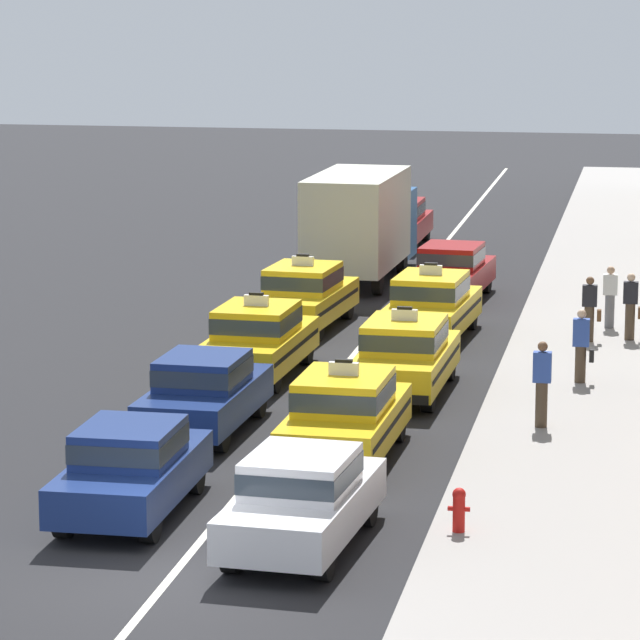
% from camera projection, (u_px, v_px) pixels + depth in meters
% --- Properties ---
extents(ground_plane, '(160.00, 160.00, 0.00)m').
position_uv_depth(ground_plane, '(168.00, 581.00, 27.29)').
color(ground_plane, '#232326').
extents(lane_stripe_left_right, '(0.14, 80.00, 0.01)m').
position_uv_depth(lane_stripe_left_right, '(374.00, 329.00, 46.59)').
color(lane_stripe_left_right, silver).
rests_on(lane_stripe_left_right, ground).
extents(sidewalk_curb, '(4.00, 90.00, 0.15)m').
position_uv_depth(sidewalk_curb, '(586.00, 377.00, 40.74)').
color(sidewalk_curb, '#9E9993').
rests_on(sidewalk_curb, ground).
extents(sedan_left_nearest, '(1.77, 4.30, 1.58)m').
position_uv_depth(sedan_left_nearest, '(131.00, 466.00, 30.43)').
color(sedan_left_nearest, black).
rests_on(sedan_left_nearest, ground).
extents(sedan_left_second, '(1.90, 4.36, 1.58)m').
position_uv_depth(sedan_left_second, '(204.00, 391.00, 35.94)').
color(sedan_left_second, black).
rests_on(sedan_left_second, ground).
extents(taxi_left_third, '(1.99, 4.63, 1.96)m').
position_uv_depth(taxi_left_third, '(258.00, 339.00, 40.93)').
color(taxi_left_third, black).
rests_on(taxi_left_third, ground).
extents(taxi_left_fourth, '(2.14, 4.68, 1.96)m').
position_uv_depth(taxi_left_fourth, '(304.00, 295.00, 46.52)').
color(taxi_left_fourth, black).
rests_on(taxi_left_fourth, ground).
extents(box_truck_left_fifth, '(2.49, 7.04, 3.27)m').
position_uv_depth(box_truck_left_fifth, '(362.00, 221.00, 53.73)').
color(box_truck_left_fifth, black).
rests_on(box_truck_left_fifth, ground).
extents(sedan_left_sixth, '(1.82, 4.32, 1.58)m').
position_uv_depth(sedan_left_sixth, '(398.00, 221.00, 60.68)').
color(sedan_left_sixth, black).
rests_on(sedan_left_sixth, ground).
extents(sedan_right_nearest, '(2.07, 4.42, 1.58)m').
position_uv_depth(sedan_right_nearest, '(302.00, 497.00, 28.64)').
color(sedan_right_nearest, black).
rests_on(sedan_right_nearest, ground).
extents(taxi_right_second, '(1.92, 4.60, 1.96)m').
position_uv_depth(taxi_right_second, '(345.00, 415.00, 33.89)').
color(taxi_right_second, black).
rests_on(taxi_right_second, ground).
extents(taxi_right_third, '(1.92, 4.60, 1.96)m').
position_uv_depth(taxi_right_third, '(405.00, 355.00, 39.20)').
color(taxi_right_third, black).
rests_on(taxi_right_third, ground).
extents(taxi_right_fourth, '(2.10, 4.66, 1.96)m').
position_uv_depth(taxi_right_fourth, '(431.00, 305.00, 45.12)').
color(taxi_right_fourth, black).
rests_on(taxi_right_fourth, ground).
extents(sedan_right_fifth, '(2.09, 4.42, 1.58)m').
position_uv_depth(sedan_right_fifth, '(452.00, 270.00, 50.58)').
color(sedan_right_fifth, black).
rests_on(sedan_right_fifth, ground).
extents(pedestrian_near_crosswalk, '(0.36, 0.24, 1.58)m').
position_uv_depth(pedestrian_near_crosswalk, '(610.00, 297.00, 45.89)').
color(pedestrian_near_crosswalk, slate).
rests_on(pedestrian_near_crosswalk, sidewalk_curb).
extents(pedestrian_mid_block, '(0.47, 0.24, 1.65)m').
position_uv_depth(pedestrian_mid_block, '(631.00, 307.00, 44.36)').
color(pedestrian_mid_block, '#473828').
rests_on(pedestrian_mid_block, sidewalk_curb).
extents(pedestrian_by_storefront, '(0.47, 0.24, 1.61)m').
position_uv_depth(pedestrian_by_storefront, '(590.00, 309.00, 44.16)').
color(pedestrian_by_storefront, '#473828').
rests_on(pedestrian_by_storefront, sidewalk_curb).
extents(pedestrian_trailing, '(0.36, 0.24, 1.73)m').
position_uv_depth(pedestrian_trailing, '(542.00, 384.00, 35.79)').
color(pedestrian_trailing, '#473828').
rests_on(pedestrian_trailing, sidewalk_curb).
extents(pedestrian_far_corner, '(0.47, 0.24, 1.63)m').
position_uv_depth(pedestrian_far_corner, '(581.00, 346.00, 39.72)').
color(pedestrian_far_corner, '#473828').
rests_on(pedestrian_far_corner, sidewalk_curb).
extents(fire_hydrant, '(0.36, 0.22, 0.73)m').
position_uv_depth(fire_hydrant, '(459.00, 508.00, 29.12)').
color(fire_hydrant, red).
rests_on(fire_hydrant, sidewalk_curb).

